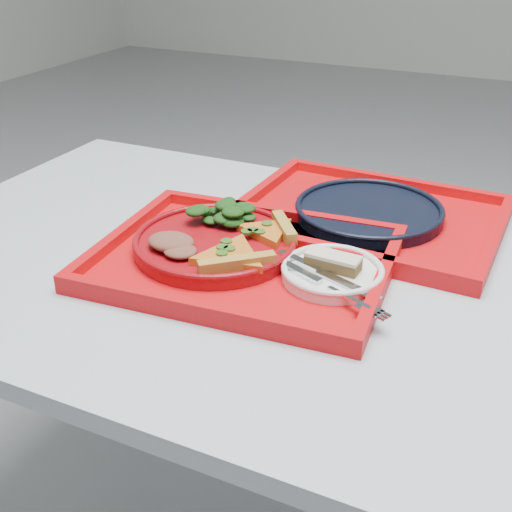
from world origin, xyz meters
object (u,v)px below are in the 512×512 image
tray_far (368,220)px  tray_main (244,262)px  dessert_bar (333,261)px  dinner_plate (216,245)px  navy_plate (369,213)px

tray_far → tray_main: bearing=-117.1°
tray_far → dessert_bar: (0.01, -0.23, 0.03)m
tray_far → dessert_bar: bearing=-85.3°
dinner_plate → dessert_bar: 0.20m
dinner_plate → tray_far: bearing=50.4°
dinner_plate → dessert_bar: bearing=-0.8°
tray_far → dinner_plate: (-0.19, -0.23, 0.02)m
dessert_bar → tray_main: bearing=-173.5°
dinner_plate → tray_main: bearing=-10.3°
tray_far → dinner_plate: size_ratio=1.73×
tray_main → dinner_plate: (-0.05, 0.01, 0.02)m
tray_main → tray_far: 0.27m
tray_far → dessert_bar: 0.23m
tray_far → dessert_bar: size_ratio=5.46×
tray_main → navy_plate: size_ratio=1.73×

